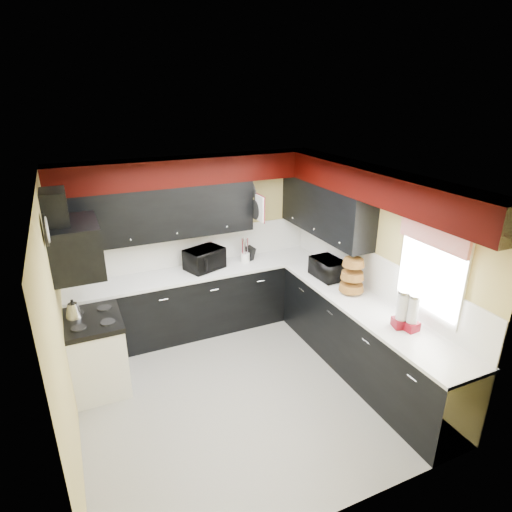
{
  "coord_description": "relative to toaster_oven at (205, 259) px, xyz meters",
  "views": [
    {
      "loc": [
        -1.55,
        -3.85,
        3.34
      ],
      "look_at": [
        0.59,
        0.89,
        1.28
      ],
      "focal_mm": 30.0,
      "sensor_mm": 36.0,
      "label": 1
    }
  ],
  "objects": [
    {
      "name": "ground",
      "position": [
        -0.09,
        -1.53,
        -1.09
      ],
      "size": [
        3.6,
        3.6,
        0.0
      ],
      "primitive_type": "plane",
      "color": "gray",
      "rests_on": "ground"
    },
    {
      "name": "wall_back",
      "position": [
        -0.09,
        0.27,
        0.16
      ],
      "size": [
        3.6,
        0.06,
        2.5
      ],
      "primitive_type": "cube",
      "color": "#E0C666",
      "rests_on": "ground"
    },
    {
      "name": "wall_right",
      "position": [
        1.71,
        -1.53,
        0.16
      ],
      "size": [
        0.06,
        3.6,
        2.5
      ],
      "primitive_type": "cube",
      "color": "#E0C666",
      "rests_on": "ground"
    },
    {
      "name": "wall_left",
      "position": [
        -1.89,
        -1.53,
        0.16
      ],
      "size": [
        0.06,
        3.6,
        2.5
      ],
      "primitive_type": "cube",
      "color": "#E0C666",
      "rests_on": "ground"
    },
    {
      "name": "ceiling",
      "position": [
        -0.09,
        -1.53,
        1.41
      ],
      "size": [
        3.6,
        3.6,
        0.06
      ],
      "primitive_type": "cube",
      "color": "white",
      "rests_on": "wall_back"
    },
    {
      "name": "cab_back",
      "position": [
        -0.09,
        -0.03,
        -0.64
      ],
      "size": [
        3.6,
        0.6,
        0.9
      ],
      "primitive_type": "cube",
      "color": "black",
      "rests_on": "ground"
    },
    {
      "name": "cab_right",
      "position": [
        1.41,
        -1.83,
        -0.64
      ],
      "size": [
        0.6,
        3.0,
        0.9
      ],
      "primitive_type": "cube",
      "color": "black",
      "rests_on": "ground"
    },
    {
      "name": "counter_back",
      "position": [
        -0.09,
        -0.03,
        -0.17
      ],
      "size": [
        3.62,
        0.64,
        0.04
      ],
      "primitive_type": "cube",
      "color": "white",
      "rests_on": "cab_back"
    },
    {
      "name": "counter_right",
      "position": [
        1.41,
        -1.83,
        -0.17
      ],
      "size": [
        0.64,
        3.02,
        0.04
      ],
      "primitive_type": "cube",
      "color": "white",
      "rests_on": "cab_right"
    },
    {
      "name": "splash_back",
      "position": [
        -0.09,
        0.26,
        0.1
      ],
      "size": [
        3.6,
        0.02,
        0.5
      ],
      "primitive_type": "cube",
      "color": "white",
      "rests_on": "counter_back"
    },
    {
      "name": "splash_right",
      "position": [
        1.7,
        -1.53,
        0.1
      ],
      "size": [
        0.02,
        3.6,
        0.5
      ],
      "primitive_type": "cube",
      "color": "white",
      "rests_on": "counter_right"
    },
    {
      "name": "upper_back",
      "position": [
        -0.59,
        0.09,
        0.71
      ],
      "size": [
        2.6,
        0.35,
        0.7
      ],
      "primitive_type": "cube",
      "color": "black",
      "rests_on": "wall_back"
    },
    {
      "name": "upper_right",
      "position": [
        1.53,
        -0.63,
        0.71
      ],
      "size": [
        0.35,
        1.8,
        0.7
      ],
      "primitive_type": "cube",
      "color": "black",
      "rests_on": "wall_right"
    },
    {
      "name": "soffit_back",
      "position": [
        -0.09,
        0.09,
        1.24
      ],
      "size": [
        3.6,
        0.36,
        0.35
      ],
      "primitive_type": "cube",
      "color": "black",
      "rests_on": "wall_back"
    },
    {
      "name": "soffit_right",
      "position": [
        1.53,
        -1.71,
        1.24
      ],
      "size": [
        0.36,
        3.24,
        0.35
      ],
      "primitive_type": "cube",
      "color": "black",
      "rests_on": "wall_right"
    },
    {
      "name": "stove",
      "position": [
        -1.59,
        -0.78,
        -0.66
      ],
      "size": [
        0.6,
        0.75,
        0.86
      ],
      "primitive_type": "cube",
      "color": "white",
      "rests_on": "ground"
    },
    {
      "name": "cooktop",
      "position": [
        -1.59,
        -0.78,
        -0.2
      ],
      "size": [
        0.62,
        0.77,
        0.06
      ],
      "primitive_type": "cube",
      "color": "black",
      "rests_on": "stove"
    },
    {
      "name": "hood",
      "position": [
        -1.64,
        -0.78,
        0.69
      ],
      "size": [
        0.5,
        0.78,
        0.55
      ],
      "primitive_type": "cube",
      "color": "black",
      "rests_on": "wall_left"
    },
    {
      "name": "hood_duct",
      "position": [
        -1.77,
        -0.78,
        1.11
      ],
      "size": [
        0.24,
        0.4,
        0.4
      ],
      "primitive_type": "cube",
      "color": "black",
      "rests_on": "wall_left"
    },
    {
      "name": "window",
      "position": [
        1.69,
        -2.43,
        0.46
      ],
      "size": [
        0.03,
        0.86,
        0.96
      ],
      "primitive_type": null,
      "color": "white",
      "rests_on": "wall_right"
    },
    {
      "name": "valance",
      "position": [
        1.64,
        -2.43,
        0.86
      ],
      "size": [
        0.04,
        0.88,
        0.2
      ],
      "primitive_type": "cube",
      "color": "red",
      "rests_on": "wall_right"
    },
    {
      "name": "pan_top",
      "position": [
        0.73,
        0.02,
        0.91
      ],
      "size": [
        0.03,
        0.22,
        0.4
      ],
      "primitive_type": null,
      "color": "black",
      "rests_on": "upper_back"
    },
    {
      "name": "pan_mid",
      "position": [
        0.73,
        -0.11,
        0.66
      ],
      "size": [
        0.03,
        0.28,
        0.46
      ],
      "primitive_type": null,
      "color": "black",
      "rests_on": "upper_back"
    },
    {
      "name": "pan_low",
      "position": [
        0.73,
        0.15,
        0.63
      ],
      "size": [
        0.03,
        0.24,
        0.42
      ],
      "primitive_type": null,
      "color": "black",
      "rests_on": "upper_back"
    },
    {
      "name": "cut_board",
      "position": [
        0.74,
        -0.23,
        0.71
      ],
      "size": [
        0.03,
        0.26,
        0.35
      ],
      "primitive_type": "cube",
      "color": "white",
      "rests_on": "upper_back"
    },
    {
      "name": "baskets",
      "position": [
        1.43,
        -1.48,
        0.09
      ],
      "size": [
        0.27,
        0.27,
        0.5
      ],
      "primitive_type": null,
      "color": "brown",
      "rests_on": "upper_right"
    },
    {
      "name": "clock",
      "position": [
        -1.86,
        -1.28,
        1.06
      ],
      "size": [
        0.03,
        0.3,
        0.3
      ],
      "primitive_type": null,
      "color": "black",
      "rests_on": "wall_left"
    },
    {
      "name": "deco_plate",
      "position": [
        1.68,
        -1.88,
        1.16
      ],
      "size": [
        0.03,
        0.24,
        0.24
      ],
      "primitive_type": null,
      "color": "white",
      "rests_on": "wall_right"
    },
    {
      "name": "toaster_oven",
      "position": [
        0.0,
        0.0,
        0.0
      ],
      "size": [
        0.63,
        0.58,
        0.3
      ],
      "primitive_type": "imported",
      "rotation": [
        0.0,
        0.0,
        0.35
      ],
      "color": "black",
      "rests_on": "counter_back"
    },
    {
      "name": "microwave",
      "position": [
        1.42,
        -0.97,
        -0.02
      ],
      "size": [
        0.34,
        0.49,
        0.26
      ],
      "primitive_type": "imported",
      "rotation": [
        0.0,
        0.0,
        1.62
      ],
      "color": "black",
      "rests_on": "counter_right"
    },
    {
      "name": "utensil_crock",
      "position": [
        0.62,
        -0.0,
        -0.08
      ],
      "size": [
        0.15,
        0.15,
        0.14
      ],
      "primitive_type": "cylinder",
      "rotation": [
        0.0,
        0.0,
        -0.13
      ],
      "color": "white",
      "rests_on": "counter_back"
    },
    {
      "name": "knife_block",
      "position": [
        0.7,
        0.04,
        -0.04
      ],
      "size": [
        0.14,
        0.16,
        0.21
      ],
      "primitive_type": "cube",
      "rotation": [
        0.0,
        0.0,
        0.43
      ],
      "color": "black",
      "rests_on": "counter_back"
    },
    {
      "name": "kettle",
      "position": [
        -1.77,
        -0.67,
        -0.09
      ],
      "size": [
        0.24,
        0.24,
        0.17
      ],
      "primitive_type": null,
      "rotation": [
        0.0,
        0.0,
        -0.4
      ],
      "color": "#A8A9AD",
      "rests_on": "cooktop"
    },
    {
      "name": "dispenser_a",
      "position": [
        1.47,
        -2.48,
        0.05
      ],
      "size": [
        0.16,
        0.16,
        0.39
      ],
      "primitive_type": null,
      "rotation": [
        0.0,
        0.0,
        0.09
      ],
      "color": "#600F0B",
      "rests_on": "counter_right"
    },
    {
      "name": "dispenser_b",
      "position": [
        1.41,
        -2.38,
        0.06
      ],
      "size": [
        0.19,
        0.19,
        0.41
      ],
      "primitive_type": null,
      "rotation": [
        0.0,
        0.0,
        -0.27
      ],
      "color": "#610300",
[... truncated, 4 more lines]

